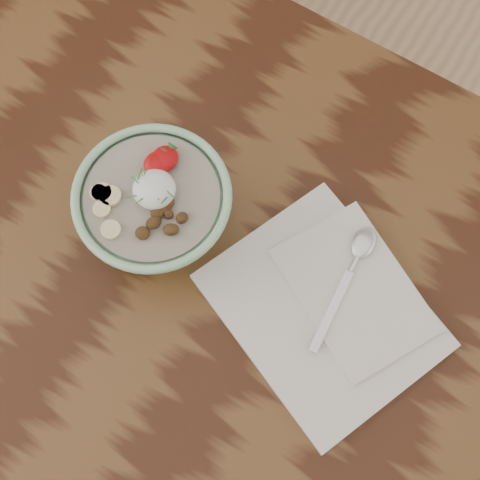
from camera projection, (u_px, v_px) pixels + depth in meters
The scene contains 4 objects.
table at pixel (135, 254), 99.71cm from camera, with size 160.00×90.00×75.00cm.
breakfast_bowl at pixel (156, 208), 84.96cm from camera, with size 19.71×19.71×13.10cm.
napkin at pixel (329, 306), 86.92cm from camera, with size 34.42×31.43×1.72cm.
spoon at pixel (356, 259), 87.51cm from camera, with size 3.76×18.54×0.97cm.
Camera 1 is at (29.18, -17.23, 160.80)cm, focal length 50.00 mm.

